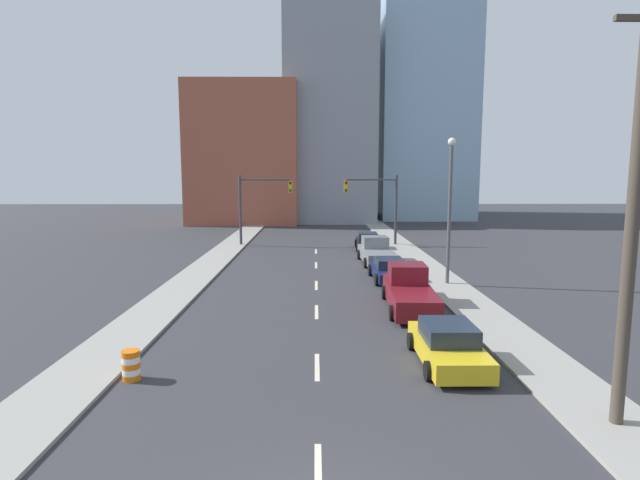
{
  "coord_description": "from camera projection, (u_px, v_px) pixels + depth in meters",
  "views": [
    {
      "loc": [
        -0.06,
        -8.0,
        6.42
      ],
      "look_at": [
        0.25,
        23.9,
        2.2
      ],
      "focal_mm": 28.0,
      "sensor_mm": 36.0,
      "label": 1
    }
  ],
  "objects": [
    {
      "name": "sidewalk_left",
      "position": [
        245.0,
        234.0,
        52.94
      ],
      "size": [
        2.51,
        89.27,
        0.12
      ],
      "color": "gray",
      "rests_on": "ground"
    },
    {
      "name": "sidewalk_right",
      "position": [
        387.0,
        234.0,
        53.09
      ],
      "size": [
        2.51,
        89.27,
        0.12
      ],
      "color": "gray",
      "rests_on": "ground"
    },
    {
      "name": "lane_stripe_at_2m",
      "position": [
        318.0,
        474.0,
        10.76
      ],
      "size": [
        0.16,
        2.4,
        0.01
      ],
      "primitive_type": "cube",
      "color": "beige",
      "rests_on": "ground"
    },
    {
      "name": "lane_stripe_at_8m",
      "position": [
        317.0,
        367.0,
        16.75
      ],
      "size": [
        0.16,
        2.4,
        0.01
      ],
      "primitive_type": "cube",
      "color": "beige",
      "rests_on": "ground"
    },
    {
      "name": "lane_stripe_at_15m",
      "position": [
        317.0,
        312.0,
        23.41
      ],
      "size": [
        0.16,
        2.4,
        0.01
      ],
      "primitive_type": "cube",
      "color": "beige",
      "rests_on": "ground"
    },
    {
      "name": "lane_stripe_at_20m",
      "position": [
        316.0,
        285.0,
        29.0
      ],
      "size": [
        0.16,
        2.4,
        0.01
      ],
      "primitive_type": "cube",
      "color": "beige",
      "rests_on": "ground"
    },
    {
      "name": "lane_stripe_at_27m",
      "position": [
        316.0,
        265.0,
        35.41
      ],
      "size": [
        0.16,
        2.4,
        0.01
      ],
      "primitive_type": "cube",
      "color": "beige",
      "rests_on": "ground"
    },
    {
      "name": "lane_stripe_at_33m",
      "position": [
        316.0,
        251.0,
        41.72
      ],
      "size": [
        0.16,
        2.4,
        0.01
      ],
      "primitive_type": "cube",
      "color": "beige",
      "rests_on": "ground"
    },
    {
      "name": "building_brick_left",
      "position": [
        247.0,
        156.0,
        68.24
      ],
      "size": [
        14.0,
        16.0,
        17.9
      ],
      "color": "#9E513D",
      "rests_on": "ground"
    },
    {
      "name": "building_office_center",
      "position": [
        329.0,
        121.0,
        71.65
      ],
      "size": [
        12.0,
        20.0,
        27.98
      ],
      "color": "gray",
      "rests_on": "ground"
    },
    {
      "name": "building_glass_right",
      "position": [
        419.0,
        80.0,
        74.89
      ],
      "size": [
        13.0,
        20.0,
        41.04
      ],
      "color": "#8CADC6",
      "rests_on": "ground"
    },
    {
      "name": "traffic_signal_left",
      "position": [
        255.0,
        200.0,
        44.62
      ],
      "size": [
        4.8,
        0.35,
        6.34
      ],
      "color": "#38383D",
      "rests_on": "ground"
    },
    {
      "name": "traffic_signal_right",
      "position": [
        381.0,
        200.0,
        44.73
      ],
      "size": [
        4.8,
        0.35,
        6.34
      ],
      "color": "#38383D",
      "rests_on": "ground"
    },
    {
      "name": "utility_pole_right_near",
      "position": [
        633.0,
        212.0,
        12.06
      ],
      "size": [
        1.6,
        0.32,
        10.79
      ],
      "color": "#473D33",
      "rests_on": "ground"
    },
    {
      "name": "traffic_barrel",
      "position": [
        131.0,
        365.0,
        15.63
      ],
      "size": [
        0.56,
        0.56,
        0.95
      ],
      "color": "orange",
      "rests_on": "ground"
    },
    {
      "name": "street_lamp",
      "position": [
        450.0,
        201.0,
        28.43
      ],
      "size": [
        0.44,
        0.44,
        8.45
      ],
      "color": "#4C4C51",
      "rests_on": "ground"
    },
    {
      "name": "sedan_yellow",
      "position": [
        448.0,
        345.0,
        16.95
      ],
      "size": [
        2.19,
        4.52,
        1.41
      ],
      "rotation": [
        0.0,
        0.0,
        0.0
      ],
      "color": "gold",
      "rests_on": "ground"
    },
    {
      "name": "pickup_truck_maroon",
      "position": [
        409.0,
        291.0,
        24.0
      ],
      "size": [
        2.5,
        6.28,
        2.02
      ],
      "rotation": [
        0.0,
        0.0,
        -0.05
      ],
      "color": "maroon",
      "rests_on": "ground"
    },
    {
      "name": "sedan_navy",
      "position": [
        389.0,
        270.0,
        30.29
      ],
      "size": [
        2.23,
        4.67,
        1.35
      ],
      "rotation": [
        0.0,
        0.0,
        0.02
      ],
      "color": "#141E47",
      "rests_on": "ground"
    },
    {
      "name": "pickup_truck_gray",
      "position": [
        376.0,
        252.0,
        36.28
      ],
      "size": [
        2.53,
        5.84,
        1.86
      ],
      "rotation": [
        0.0,
        0.0,
        0.04
      ],
      "color": "slate",
      "rests_on": "ground"
    },
    {
      "name": "sedan_black",
      "position": [
        368.0,
        242.0,
        42.86
      ],
      "size": [
        2.22,
        4.57,
        1.43
      ],
      "rotation": [
        0.0,
        0.0,
        -0.04
      ],
      "color": "black",
      "rests_on": "ground"
    }
  ]
}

